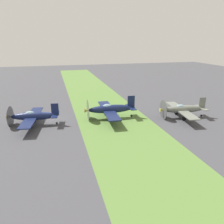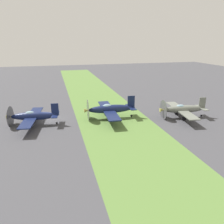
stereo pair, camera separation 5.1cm
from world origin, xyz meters
TOP-DOWN VIEW (x-y plane):
  - ground_plane at (0.00, 0.00)m, footprint 160.00×160.00m
  - grass_verge at (0.00, -9.09)m, footprint 120.00×11.00m
  - airplane_lead at (-0.88, 2.59)m, footprint 9.27×7.37m
  - airplane_wingman at (-0.86, -8.75)m, footprint 10.10×8.00m
  - airplane_trail at (-3.52, -19.89)m, footprint 9.42×7.48m

SIDE VIEW (x-z plane):
  - ground_plane at x=0.00m, z-range 0.00..0.00m
  - grass_verge at x=0.00m, z-range 0.00..0.01m
  - airplane_lead at x=-0.88m, z-range -0.27..3.02m
  - airplane_trail at x=-3.52m, z-range -0.27..3.06m
  - airplane_wingman at x=-0.86m, z-range -0.29..3.31m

